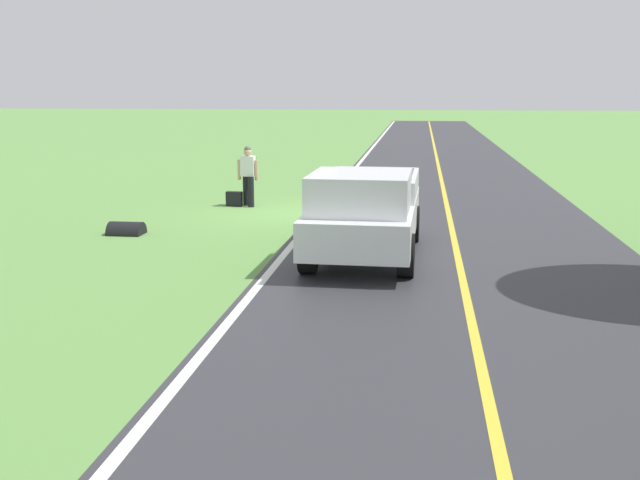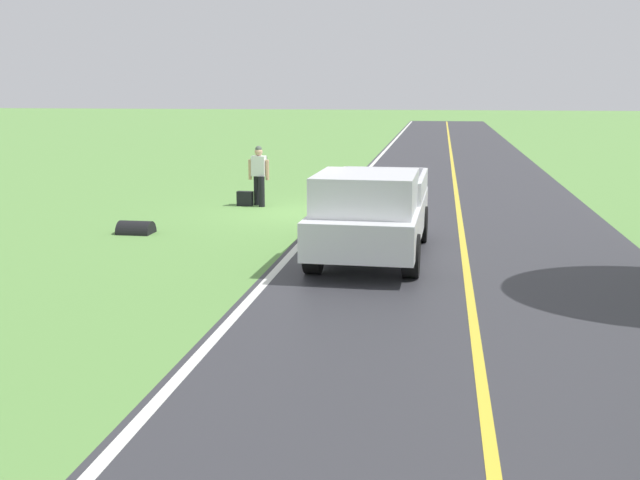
# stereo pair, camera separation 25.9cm
# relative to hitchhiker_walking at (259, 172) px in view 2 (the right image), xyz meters

# --- Properties ---
(ground_plane) EXTENTS (200.00, 200.00, 0.00)m
(ground_plane) POSITION_rel_hitchhiker_walking_xyz_m (-1.37, 0.95, -0.98)
(ground_plane) COLOR #609347
(road_surface) EXTENTS (7.46, 120.00, 0.00)m
(road_surface) POSITION_rel_hitchhiker_walking_xyz_m (-5.72, 0.95, -0.98)
(road_surface) COLOR #333338
(road_surface) RESTS_ON ground
(lane_edge_line) EXTENTS (0.16, 117.60, 0.00)m
(lane_edge_line) POSITION_rel_hitchhiker_walking_xyz_m (-2.18, 0.95, -0.98)
(lane_edge_line) COLOR silver
(lane_edge_line) RESTS_ON ground
(lane_centre_line) EXTENTS (0.14, 117.60, 0.00)m
(lane_centre_line) POSITION_rel_hitchhiker_walking_xyz_m (-5.72, 0.95, -0.98)
(lane_centre_line) COLOR gold
(lane_centre_line) RESTS_ON ground
(hitchhiker_walking) EXTENTS (0.62, 0.53, 1.75)m
(hitchhiker_walking) POSITION_rel_hitchhiker_walking_xyz_m (0.00, 0.00, 0.00)
(hitchhiker_walking) COLOR black
(hitchhiker_walking) RESTS_ON ground
(suitcase_carried) EXTENTS (0.47, 0.23, 0.42)m
(suitcase_carried) POSITION_rel_hitchhiker_walking_xyz_m (0.42, 0.05, -0.77)
(suitcase_carried) COLOR black
(suitcase_carried) RESTS_ON ground
(pickup_truck_passing) EXTENTS (2.19, 5.44, 1.82)m
(pickup_truck_passing) POSITION_rel_hitchhiker_walking_xyz_m (-3.84, 6.42, -0.01)
(pickup_truck_passing) COLOR silver
(pickup_truck_passing) RESTS_ON ground
(drainage_culvert) EXTENTS (0.80, 0.60, 0.60)m
(drainage_culvert) POSITION_rel_hitchhiker_walking_xyz_m (1.90, 4.63, -0.98)
(drainage_culvert) COLOR black
(drainage_culvert) RESTS_ON ground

